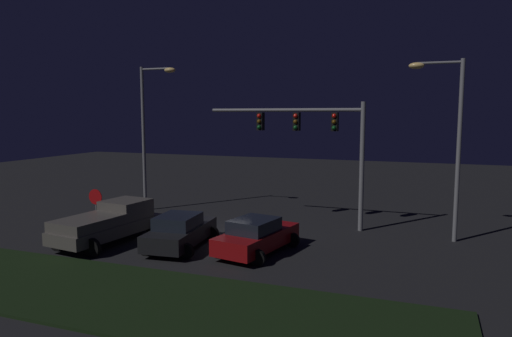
{
  "coord_description": "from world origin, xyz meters",
  "views": [
    {
      "loc": [
        9.41,
        -20.04,
        5.88
      ],
      "look_at": [
        1.32,
        1.59,
        3.18
      ],
      "focal_mm": 32.7,
      "sensor_mm": 36.0,
      "label": 1
    }
  ],
  "objects_px": {
    "traffic_signal_gantry": "(314,133)",
    "stop_sign": "(96,203)",
    "pickup_truck": "(111,221)",
    "street_lamp_left": "(149,122)",
    "car_sedan": "(257,236)",
    "car_sedan_far": "(180,231)",
    "street_lamp_right": "(449,129)"
  },
  "relations": [
    {
      "from": "car_sedan",
      "to": "street_lamp_left",
      "type": "xyz_separation_m",
      "value": [
        -9.11,
        5.97,
        4.66
      ]
    },
    {
      "from": "street_lamp_left",
      "to": "street_lamp_right",
      "type": "bearing_deg",
      "value": -3.62
    },
    {
      "from": "car_sedan",
      "to": "stop_sign",
      "type": "xyz_separation_m",
      "value": [
        -8.53,
        0.24,
        0.82
      ]
    },
    {
      "from": "car_sedan",
      "to": "street_lamp_right",
      "type": "bearing_deg",
      "value": -45.88
    },
    {
      "from": "pickup_truck",
      "to": "street_lamp_left",
      "type": "bearing_deg",
      "value": 25.23
    },
    {
      "from": "pickup_truck",
      "to": "stop_sign",
      "type": "height_order",
      "value": "stop_sign"
    },
    {
      "from": "street_lamp_left",
      "to": "street_lamp_right",
      "type": "xyz_separation_m",
      "value": [
        16.63,
        -1.05,
        -0.18
      ]
    },
    {
      "from": "traffic_signal_gantry",
      "to": "car_sedan",
      "type": "bearing_deg",
      "value": -102.1
    },
    {
      "from": "street_lamp_left",
      "to": "stop_sign",
      "type": "xyz_separation_m",
      "value": [
        0.57,
        -5.73,
        -3.84
      ]
    },
    {
      "from": "car_sedan",
      "to": "car_sedan_far",
      "type": "xyz_separation_m",
      "value": [
        -3.44,
        -0.45,
        0.0
      ]
    },
    {
      "from": "pickup_truck",
      "to": "street_lamp_right",
      "type": "relative_size",
      "value": 0.67
    },
    {
      "from": "pickup_truck",
      "to": "stop_sign",
      "type": "xyz_separation_m",
      "value": [
        -1.63,
        1.0,
        0.56
      ]
    },
    {
      "from": "traffic_signal_gantry",
      "to": "street_lamp_right",
      "type": "xyz_separation_m",
      "value": [
        6.37,
        -0.49,
        0.32
      ]
    },
    {
      "from": "street_lamp_left",
      "to": "pickup_truck",
      "type": "bearing_deg",
      "value": -71.89
    },
    {
      "from": "stop_sign",
      "to": "car_sedan",
      "type": "bearing_deg",
      "value": -1.64
    },
    {
      "from": "pickup_truck",
      "to": "street_lamp_left",
      "type": "distance_m",
      "value": 8.33
    },
    {
      "from": "car_sedan",
      "to": "street_lamp_right",
      "type": "relative_size",
      "value": 0.56
    },
    {
      "from": "pickup_truck",
      "to": "street_lamp_right",
      "type": "height_order",
      "value": "street_lamp_right"
    },
    {
      "from": "traffic_signal_gantry",
      "to": "street_lamp_left",
      "type": "height_order",
      "value": "street_lamp_left"
    },
    {
      "from": "car_sedan",
      "to": "pickup_truck",
      "type": "bearing_deg",
      "value": 107.2
    },
    {
      "from": "street_lamp_right",
      "to": "stop_sign",
      "type": "relative_size",
      "value": 3.74
    },
    {
      "from": "street_lamp_left",
      "to": "car_sedan",
      "type": "bearing_deg",
      "value": -33.26
    },
    {
      "from": "street_lamp_left",
      "to": "stop_sign",
      "type": "distance_m",
      "value": 6.92
    },
    {
      "from": "car_sedan_far",
      "to": "traffic_signal_gantry",
      "type": "bearing_deg",
      "value": -43.66
    },
    {
      "from": "traffic_signal_gantry",
      "to": "street_lamp_left",
      "type": "distance_m",
      "value": 10.29
    },
    {
      "from": "traffic_signal_gantry",
      "to": "street_lamp_right",
      "type": "height_order",
      "value": "street_lamp_right"
    },
    {
      "from": "stop_sign",
      "to": "street_lamp_right",
      "type": "bearing_deg",
      "value": 16.22
    },
    {
      "from": "traffic_signal_gantry",
      "to": "car_sedan_far",
      "type": "bearing_deg",
      "value": -128.17
    },
    {
      "from": "car_sedan_far",
      "to": "car_sedan",
      "type": "bearing_deg",
      "value": -88.11
    },
    {
      "from": "car_sedan_far",
      "to": "street_lamp_right",
      "type": "distance_m",
      "value": 13.01
    },
    {
      "from": "traffic_signal_gantry",
      "to": "stop_sign",
      "type": "bearing_deg",
      "value": -151.94
    },
    {
      "from": "car_sedan_far",
      "to": "stop_sign",
      "type": "height_order",
      "value": "stop_sign"
    }
  ]
}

